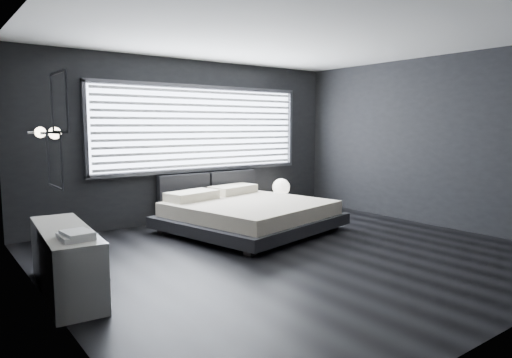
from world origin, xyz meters
TOP-DOWN VIEW (x-y plane):
  - room at (0.00, 0.00)m, footprint 6.04×6.00m
  - window at (0.20, 2.70)m, footprint 4.14×0.09m
  - headboard at (0.27, 2.64)m, footprint 1.96×0.16m
  - sconce_near at (-2.88, 0.05)m, footprint 0.18×0.11m
  - sconce_far at (-2.88, 0.65)m, footprint 0.18×0.11m
  - wall_art_upper at (-2.98, -0.55)m, footprint 0.01×0.48m
  - wall_art_lower at (-2.98, -0.30)m, footprint 0.01×0.48m
  - bed at (0.26, 1.42)m, footprint 2.77×2.69m
  - nightstand at (1.70, 2.32)m, footprint 0.56×0.47m
  - orb_lamp at (1.69, 2.31)m, footprint 0.33×0.33m
  - dresser at (-2.78, 0.30)m, footprint 0.60×1.67m
  - book_stack at (-2.80, -0.20)m, footprint 0.27×0.36m

SIDE VIEW (x-z plane):
  - nightstand at x=1.70m, z-range 0.00..0.32m
  - bed at x=0.26m, z-range -0.02..0.59m
  - dresser at x=-2.78m, z-range 0.00..0.65m
  - orb_lamp at x=1.69m, z-range 0.32..0.65m
  - headboard at x=0.27m, z-range 0.31..0.83m
  - book_stack at x=-2.80m, z-range 0.65..0.72m
  - wall_art_lower at x=-2.98m, z-range 1.14..1.62m
  - room at x=0.00m, z-range 0.00..2.80m
  - sconce_near at x=-2.88m, z-range 1.55..1.66m
  - sconce_far at x=-2.88m, z-range 1.55..1.66m
  - window at x=0.20m, z-range 0.85..2.37m
  - wall_art_upper at x=-2.98m, z-range 1.61..2.09m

